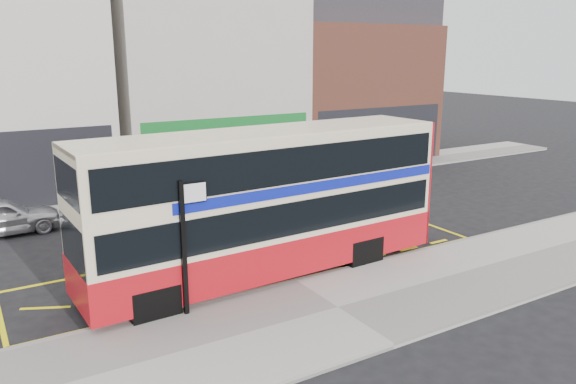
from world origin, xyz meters
TOP-DOWN VIEW (x-y plane):
  - ground at (0.00, 0.00)m, footprint 120.00×120.00m
  - pavement at (0.00, -2.30)m, footprint 40.00×4.00m
  - kerb at (0.00, -0.38)m, footprint 40.00×0.15m
  - far_pavement at (0.00, 11.00)m, footprint 50.00×3.00m
  - road_markings at (0.00, 1.60)m, footprint 14.00×3.40m
  - terrace_green_shop at (3.50, 14.99)m, footprint 9.00×8.01m
  - terrace_right at (12.50, 14.99)m, footprint 9.00×8.01m
  - double_decker_bus at (-0.30, 0.60)m, footprint 10.31×2.76m
  - bus_stop_post at (-3.17, -0.73)m, footprint 0.79×0.13m
  - car_silver at (-6.38, 8.42)m, footprint 3.84×1.67m
  - car_grey at (0.25, 9.64)m, footprint 4.66×2.69m
  - car_white at (10.82, 9.63)m, footprint 5.55×2.96m
  - street_tree_right at (4.76, 12.02)m, footprint 2.23×2.23m

SIDE VIEW (x-z plane):
  - ground at x=0.00m, z-range 0.00..0.00m
  - road_markings at x=0.00m, z-range 0.00..0.01m
  - pavement at x=0.00m, z-range 0.00..0.15m
  - kerb at x=0.00m, z-range 0.00..0.15m
  - far_pavement at x=0.00m, z-range 0.00..0.15m
  - car_silver at x=-6.38m, z-range 0.00..1.29m
  - car_grey at x=0.25m, z-range 0.00..1.45m
  - car_white at x=10.82m, z-range 0.00..1.53m
  - bus_stop_post at x=-3.17m, z-range 0.46..3.65m
  - double_decker_bus at x=-0.30m, z-range 0.11..4.19m
  - street_tree_right at x=4.76m, z-range 0.87..5.68m
  - terrace_right at x=12.50m, z-range -0.58..9.72m
  - terrace_green_shop at x=3.50m, z-range -0.58..10.72m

